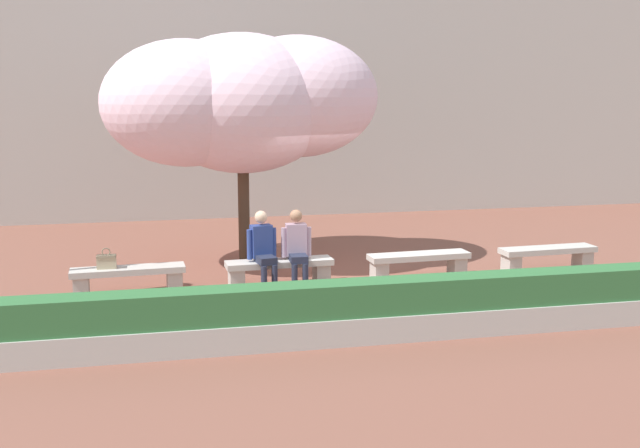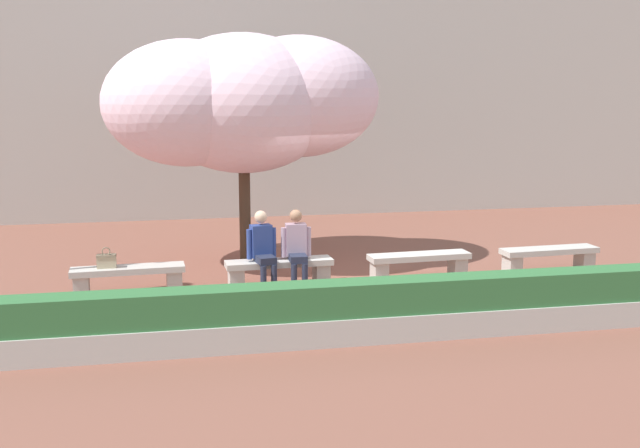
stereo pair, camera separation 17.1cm
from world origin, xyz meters
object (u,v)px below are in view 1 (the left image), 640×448
cherry_tree_main (241,102)px  person_seated_right (297,245)px  stone_bench_center (419,262)px  stone_bench_near_east (548,255)px  stone_bench_west_end (128,276)px  stone_bench_near_west (280,269)px  handbag (106,261)px  person_seated_left (263,247)px

cherry_tree_main → person_seated_right: bearing=-67.2°
stone_bench_center → cherry_tree_main: cherry_tree_main is taller
cherry_tree_main → stone_bench_near_east: bearing=-17.0°
stone_bench_west_end → stone_bench_near_west: size_ratio=1.00×
stone_bench_west_end → cherry_tree_main: size_ratio=0.36×
stone_bench_west_end → cherry_tree_main: (2.04, 1.64, 2.74)m
handbag → cherry_tree_main: bearing=35.0°
stone_bench_west_end → stone_bench_near_west: (2.46, 0.00, 0.00)m
stone_bench_west_end → person_seated_left: person_seated_left is taller
stone_bench_near_west → stone_bench_center: (2.46, -0.00, 0.00)m
stone_bench_west_end → person_seated_left: bearing=-1.4°
person_seated_right → person_seated_left: bearing=179.9°
stone_bench_near_east → person_seated_right: person_seated_right is taller
person_seated_left → stone_bench_near_west: bearing=10.6°
stone_bench_near_east → cherry_tree_main: cherry_tree_main is taller
person_seated_left → person_seated_right: (0.57, -0.00, 0.00)m
stone_bench_center → cherry_tree_main: bearing=150.4°
stone_bench_center → stone_bench_near_west: bearing=180.0°
stone_bench_center → handbag: 5.26m
person_seated_left → person_seated_right: size_ratio=1.00×
stone_bench_west_end → person_seated_right: (2.75, -0.05, 0.40)m
stone_bench_near_east → cherry_tree_main: 6.23m
stone_bench_west_end → cherry_tree_main: bearing=38.8°
stone_bench_west_end → handbag: handbag is taller
stone_bench_center → stone_bench_near_east: size_ratio=1.00×
stone_bench_west_end → stone_bench_near_east: (7.39, 0.00, 0.00)m
stone_bench_near_east → person_seated_right: bearing=-179.3°
handbag → person_seated_right: bearing=-0.7°
stone_bench_near_west → handbag: size_ratio=5.36×
stone_bench_center → person_seated_right: person_seated_right is taller
stone_bench_near_west → stone_bench_center: 2.46m
stone_bench_center → person_seated_right: 2.21m
stone_bench_center → stone_bench_near_east: bearing=0.0°
stone_bench_west_end → person_seated_right: size_ratio=1.41×
stone_bench_near_east → person_seated_right: 4.65m
person_seated_left → person_seated_right: same height
stone_bench_center → person_seated_left: 2.77m
stone_bench_center → cherry_tree_main: (-2.89, 1.64, 2.74)m
stone_bench_near_west → stone_bench_west_end: bearing=-180.0°
stone_bench_near_east → cherry_tree_main: size_ratio=0.36×
person_seated_left → cherry_tree_main: 2.90m
stone_bench_near_west → stone_bench_center: same height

